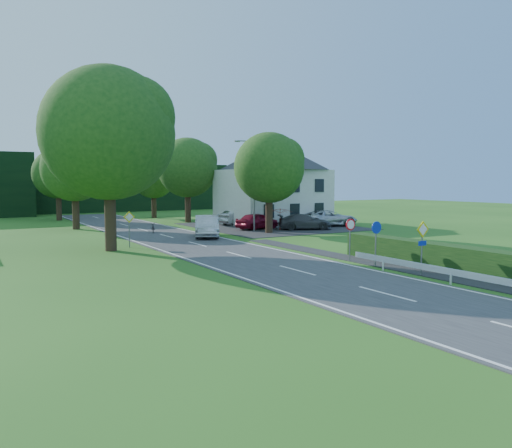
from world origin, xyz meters
TOP-DOWN VIEW (x-y plane):
  - road at (0.00, 20.00)m, footprint 7.00×80.00m
  - parking_pad at (12.00, 33.00)m, footprint 14.00×16.00m
  - line_edge_left at (-3.25, 20.00)m, footprint 0.12×80.00m
  - line_edge_right at (3.25, 20.00)m, footprint 0.12×80.00m
  - line_centre at (0.00, 20.00)m, footprint 0.12×80.00m
  - tree_main at (-6.00, 24.00)m, footprint 9.40×9.40m
  - tree_left_far at (-5.00, 40.00)m, footprint 7.00×7.00m
  - tree_right_far at (7.00, 42.00)m, footprint 7.40×7.40m
  - tree_left_back at (-4.50, 52.00)m, footprint 6.60×6.60m
  - tree_right_back at (6.00, 50.00)m, footprint 6.20×6.20m
  - tree_right_mid at (8.50, 28.00)m, footprint 7.00×7.00m
  - treeline_right at (8.00, 66.00)m, footprint 30.00×5.00m
  - house_white at (14.00, 36.00)m, footprint 10.60×8.40m
  - streetlight at (8.06, 30.00)m, footprint 2.03×0.18m
  - sign_priority_right at (4.30, 7.98)m, footprint 0.78×0.09m
  - sign_roundabout at (4.30, 10.98)m, footprint 0.64×0.08m
  - sign_speed_limit at (4.30, 12.97)m, footprint 0.64×0.11m
  - sign_priority_left at (-4.50, 24.98)m, footprint 0.78×0.09m
  - moving_car at (2.55, 27.82)m, footprint 3.76×5.43m
  - motorcycle at (-0.05, 33.02)m, footprint 1.13×1.83m
  - parked_car_red at (9.31, 31.32)m, footprint 4.69×2.80m
  - parked_car_silver_a at (10.38, 36.42)m, footprint 4.91×2.58m
  - parked_car_grey at (12.81, 28.72)m, footprint 5.21×3.90m
  - parked_car_silver_b at (16.89, 30.26)m, footprint 6.07×3.81m
  - parasol at (10.67, 29.50)m, footprint 2.37×2.41m

SIDE VIEW (x-z plane):
  - road at x=0.00m, z-range 0.00..0.04m
  - parking_pad at x=12.00m, z-range 0.00..0.04m
  - line_edge_left at x=-3.25m, z-range 0.04..0.05m
  - line_edge_right at x=3.25m, z-range 0.04..0.05m
  - line_centre at x=0.00m, z-range 0.04..0.05m
  - motorcycle at x=-0.05m, z-range 0.04..0.95m
  - parked_car_grey at x=12.81m, z-range 0.04..1.44m
  - parked_car_red at x=9.31m, z-range 0.04..1.53m
  - parked_car_silver_a at x=10.38m, z-range 0.04..1.58m
  - parked_car_silver_b at x=16.89m, z-range 0.04..1.60m
  - moving_car at x=2.55m, z-range 0.04..1.74m
  - parasol at x=10.67m, z-range 0.04..2.04m
  - sign_roundabout at x=4.30m, z-range 0.49..2.86m
  - sign_priority_left at x=-4.50m, z-range 0.50..2.94m
  - sign_speed_limit at x=4.30m, z-range 0.58..2.95m
  - sign_priority_right at x=4.30m, z-range 0.50..3.09m
  - treeline_right at x=8.00m, z-range 0.00..7.00m
  - tree_right_back at x=6.00m, z-range 0.00..7.56m
  - tree_left_back at x=-4.50m, z-range 0.00..8.07m
  - tree_left_far at x=-5.00m, z-range 0.00..8.58m
  - tree_right_mid at x=8.50m, z-range 0.00..8.58m
  - house_white at x=14.00m, z-range 0.11..8.71m
  - streetlight at x=8.06m, z-range 0.46..8.46m
  - tree_right_far at x=7.00m, z-range 0.00..9.09m
  - tree_main at x=-6.00m, z-range 0.00..11.64m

